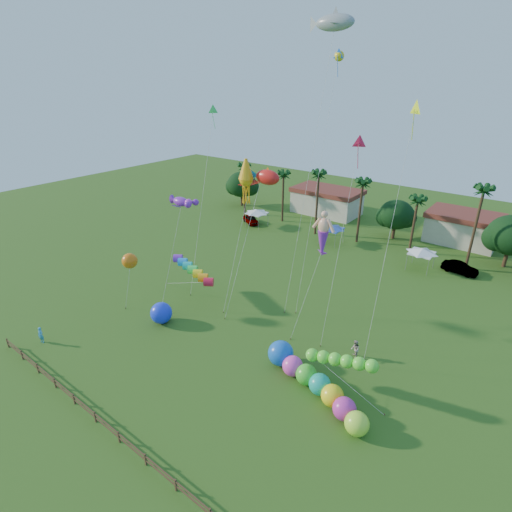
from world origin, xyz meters
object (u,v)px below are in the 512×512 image
Objects in this scene: car_a at (251,219)px; caterpillar_inflatable at (312,380)px; blue_ball at (161,313)px; spectator_a at (41,335)px; car_b at (460,268)px; spectator_b at (355,349)px.

car_a is 0.39× the size of caterpillar_inflatable.
blue_ball reaches higher than car_a.
blue_ball is (6.58, 9.61, 0.30)m from spectator_a.
car_a is 1.88× the size of blue_ball.
spectator_a reaches higher than car_a.
blue_ball is at bearing 40.30° from spectator_a.
car_b is 1.95× the size of blue_ball.
caterpillar_inflatable is 4.87× the size of blue_ball.
spectator_b is (-3.41, -24.92, 0.17)m from car_b.
spectator_b is at bearing 20.83° from blue_ball.
spectator_b is 20.13m from blue_ball.
caterpillar_inflatable reaches higher than blue_ball.
car_b is 0.40× the size of caterpillar_inflatable.
car_a is at bearing 96.83° from car_b.
blue_ball reaches higher than spectator_b.
car_b is 2.46× the size of spectator_b.
car_a is at bearing 111.69° from blue_ball.
car_b is 39.03m from blue_ball.
caterpillar_inflatable reaches higher than car_a.
spectator_b is (30.96, -23.40, 0.17)m from car_a.
blue_ball reaches higher than spectator_a.
car_a is 0.97× the size of car_b.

